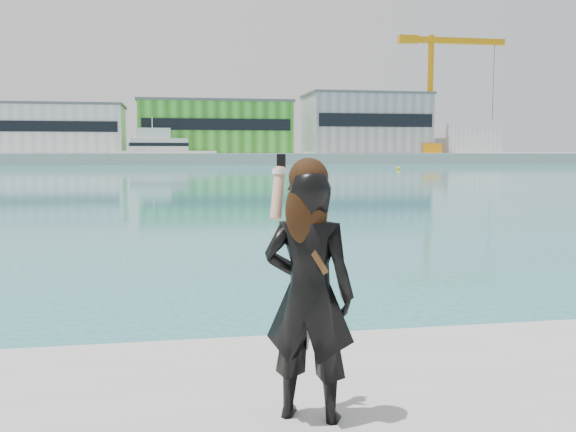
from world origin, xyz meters
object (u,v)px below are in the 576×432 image
dock_crane (436,89)px  buoy_extra (309,171)px  motor_yacht (161,151)px  buoy_near (398,170)px  woman (309,287)px

dock_crane → buoy_extra: (-37.25, -48.37, -15.07)m
motor_yacht → buoy_near: 51.14m
buoy_extra → dock_crane: bearing=52.4°
buoy_near → buoy_extra: (-12.29, -1.49, 0.00)m
woman → motor_yacht: bearing=-64.1°
buoy_near → woman: (-28.37, -75.91, 1.61)m
dock_crane → motor_yacht: (-55.80, -6.16, -12.64)m
motor_yacht → buoy_near: bearing=-59.1°
motor_yacht → woman: motor_yacht is taller
buoy_near → buoy_extra: 12.38m
dock_crane → woman: dock_crane is taller
buoy_near → buoy_extra: same height
dock_crane → buoy_extra: 62.89m
dock_crane → woman: (-53.33, -122.79, -13.45)m
motor_yacht → buoy_extra: bearing=-72.5°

